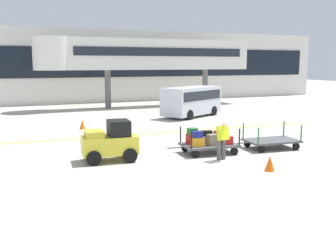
% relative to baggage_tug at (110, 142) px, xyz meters
% --- Properties ---
extents(ground_plane, '(120.00, 120.00, 0.00)m').
position_rel_baggage_tug_xyz_m(ground_plane, '(3.20, -2.29, -0.75)').
color(ground_plane, '#B2ADA0').
extents(apron_lead_line, '(18.08, 0.73, 0.01)m').
position_rel_baggage_tug_xyz_m(apron_lead_line, '(5.09, 4.88, -0.75)').
color(apron_lead_line, yellow).
rests_on(apron_lead_line, ground_plane).
extents(terminal_building, '(54.44, 2.51, 7.00)m').
position_rel_baggage_tug_xyz_m(terminal_building, '(3.20, 23.69, 2.76)').
color(terminal_building, silver).
rests_on(terminal_building, ground_plane).
extents(jet_bridge, '(18.98, 3.00, 5.82)m').
position_rel_baggage_tug_xyz_m(jet_bridge, '(7.42, 17.70, 3.73)').
color(jet_bridge, silver).
rests_on(jet_bridge, ground_plane).
extents(baggage_tug, '(2.19, 1.40, 1.58)m').
position_rel_baggage_tug_xyz_m(baggage_tug, '(0.00, 0.00, 0.00)').
color(baggage_tug, gold).
rests_on(baggage_tug, ground_plane).
extents(baggage_cart_lead, '(3.05, 1.61, 1.10)m').
position_rel_baggage_tug_xyz_m(baggage_cart_lead, '(4.10, -0.36, -0.22)').
color(baggage_cart_lead, '#4C4C4F').
rests_on(baggage_cart_lead, ground_plane).
extents(baggage_cart_middle, '(3.05, 1.61, 1.10)m').
position_rel_baggage_tug_xyz_m(baggage_cart_middle, '(7.13, -0.67, -0.41)').
color(baggage_cart_middle, '#4C4C4F').
rests_on(baggage_cart_middle, ground_plane).
extents(baggage_handler, '(0.42, 0.45, 1.56)m').
position_rel_baggage_tug_xyz_m(baggage_handler, '(4.04, -1.61, 0.11)').
color(baggage_handler, '#4C4C4C').
rests_on(baggage_handler, ground_plane).
extents(shuttle_van, '(5.13, 3.90, 2.10)m').
position_rel_baggage_tug_xyz_m(shuttle_van, '(8.64, 10.22, 0.48)').
color(shuttle_van, silver).
rests_on(shuttle_van, ground_plane).
extents(safety_cone_near, '(0.36, 0.36, 0.55)m').
position_rel_baggage_tug_xyz_m(safety_cone_near, '(4.77, -3.62, -0.48)').
color(safety_cone_near, '#EA590F').
rests_on(safety_cone_near, ground_plane).
extents(safety_cone_far, '(0.36, 0.36, 0.55)m').
position_rel_baggage_tug_xyz_m(safety_cone_far, '(0.43, 7.87, -0.48)').
color(safety_cone_far, orange).
rests_on(safety_cone_far, ground_plane).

